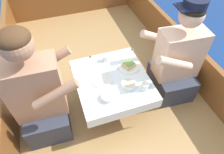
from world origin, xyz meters
TOP-DOWN VIEW (x-y plane):
  - ground_plane at (0.00, 0.00)m, footprint 60.00×60.00m
  - boat_deck at (0.00, 0.00)m, footprint 1.95×3.64m
  - gunwale_port at (-0.94, 0.00)m, footprint 0.06×3.64m
  - gunwale_starboard at (0.94, 0.00)m, footprint 0.06×3.64m
  - cockpit_table at (0.00, -0.10)m, footprint 0.65×0.72m
  - person_port at (-0.63, -0.16)m, footprint 0.53×0.46m
  - person_starboard at (0.63, -0.14)m, footprint 0.55×0.47m
  - plate_sandwich at (0.20, -0.01)m, footprint 0.21×0.21m
  - plate_bread at (-0.09, -0.09)m, footprint 0.20×0.20m
  - sandwich at (0.20, -0.01)m, footprint 0.13×0.12m
  - bowl_port_near at (0.11, -0.23)m, footprint 0.13×0.13m
  - bowl_starboard_near at (-0.10, -0.30)m, footprint 0.12×0.12m
  - coffee_cup_port at (0.02, 0.15)m, footprint 0.09×0.06m
  - coffee_cup_starboard at (0.23, -0.30)m, footprint 0.09×0.07m
  - utensil_spoon_port at (-0.07, 0.08)m, footprint 0.16×0.10m
  - utensil_spoon_starboard at (-0.27, -0.04)m, footprint 0.15×0.10m
  - utensil_fork_starboard at (-0.13, 0.20)m, footprint 0.08×0.17m
  - utensil_fork_port at (0.28, 0.20)m, footprint 0.16×0.08m
  - utensil_knife_port at (-0.02, 0.06)m, footprint 0.15×0.10m

SIDE VIEW (x-z plane):
  - ground_plane at x=0.00m, z-range 0.00..0.00m
  - boat_deck at x=0.00m, z-range 0.00..0.28m
  - gunwale_port at x=-0.94m, z-range 0.28..0.68m
  - gunwale_starboard at x=0.94m, z-range 0.28..0.68m
  - cockpit_table at x=0.00m, z-range 0.41..0.76m
  - utensil_knife_port at x=-0.02m, z-range 0.62..0.63m
  - utensil_fork_starboard at x=-0.13m, z-range 0.62..0.63m
  - utensil_fork_port at x=0.28m, z-range 0.62..0.63m
  - utensil_spoon_port at x=-0.07m, z-range 0.62..0.63m
  - utensil_spoon_starboard at x=-0.27m, z-range 0.62..0.63m
  - plate_sandwich at x=0.20m, z-range 0.62..0.63m
  - plate_bread at x=-0.09m, z-range 0.62..0.63m
  - bowl_port_near at x=0.11m, z-range 0.63..0.67m
  - bowl_starboard_near at x=-0.10m, z-range 0.63..0.67m
  - sandwich at x=0.20m, z-range 0.63..0.68m
  - coffee_cup_starboard at x=0.23m, z-range 0.63..0.69m
  - coffee_cup_port at x=0.02m, z-range 0.63..0.69m
  - person_starboard at x=0.63m, z-range 0.17..1.20m
  - person_port at x=-0.63m, z-range 0.18..1.23m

